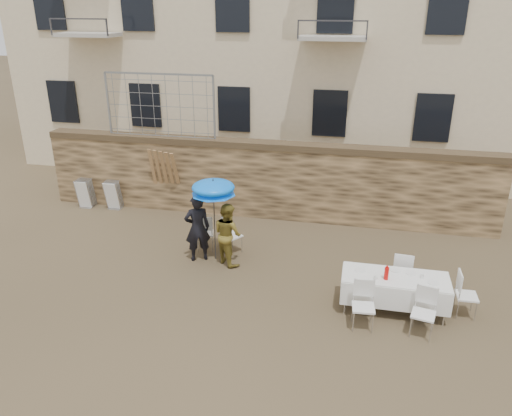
% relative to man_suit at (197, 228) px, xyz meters
% --- Properties ---
extents(ground, '(80.00, 80.00, 0.00)m').
position_rel_man_suit_xyz_m(ground, '(0.99, -1.99, -0.84)').
color(ground, brown).
rests_on(ground, ground).
extents(stone_wall, '(13.00, 0.50, 2.20)m').
position_rel_man_suit_xyz_m(stone_wall, '(0.99, 3.01, 0.26)').
color(stone_wall, brown).
rests_on(stone_wall, ground).
extents(chain_link_fence, '(3.20, 0.06, 1.80)m').
position_rel_man_suit_xyz_m(chain_link_fence, '(-2.01, 3.01, 2.26)').
color(chain_link_fence, gray).
rests_on(chain_link_fence, stone_wall).
extents(man_suit, '(0.73, 0.63, 1.68)m').
position_rel_man_suit_xyz_m(man_suit, '(0.00, 0.00, 0.00)').
color(man_suit, black).
rests_on(man_suit, ground).
extents(woman_dress, '(0.94, 0.92, 1.53)m').
position_rel_man_suit_xyz_m(woman_dress, '(0.75, 0.00, -0.08)').
color(woman_dress, '#A38B31').
rests_on(woman_dress, ground).
extents(umbrella, '(1.05, 1.05, 1.92)m').
position_rel_man_suit_xyz_m(umbrella, '(0.40, 0.10, 0.97)').
color(umbrella, '#3F3F44').
rests_on(umbrella, ground).
extents(couple_chair_left, '(0.59, 0.59, 0.96)m').
position_rel_man_suit_xyz_m(couple_chair_left, '(0.00, 0.55, -0.36)').
color(couple_chair_left, white).
rests_on(couple_chair_left, ground).
extents(couple_chair_right, '(0.67, 0.67, 0.96)m').
position_rel_man_suit_xyz_m(couple_chair_right, '(0.70, 0.55, -0.36)').
color(couple_chair_right, white).
rests_on(couple_chair_right, ground).
extents(banquet_table, '(2.10, 0.85, 0.78)m').
position_rel_man_suit_xyz_m(banquet_table, '(4.56, -1.22, -0.11)').
color(banquet_table, white).
rests_on(banquet_table, ground).
extents(soda_bottle, '(0.09, 0.09, 0.26)m').
position_rel_man_suit_xyz_m(soda_bottle, '(4.36, -1.37, 0.07)').
color(soda_bottle, red).
rests_on(soda_bottle, banquet_table).
extents(table_chair_front_left, '(0.52, 0.52, 0.96)m').
position_rel_man_suit_xyz_m(table_chair_front_left, '(3.96, -1.97, -0.36)').
color(table_chair_front_left, white).
rests_on(table_chair_front_left, ground).
extents(table_chair_front_right, '(0.58, 0.58, 0.96)m').
position_rel_man_suit_xyz_m(table_chair_front_right, '(5.06, -1.97, -0.36)').
color(table_chair_front_right, white).
rests_on(table_chair_front_right, ground).
extents(table_chair_back, '(0.52, 0.52, 0.96)m').
position_rel_man_suit_xyz_m(table_chair_back, '(4.76, -0.42, -0.36)').
color(table_chair_back, white).
rests_on(table_chair_back, ground).
extents(table_chair_side, '(0.49, 0.49, 0.96)m').
position_rel_man_suit_xyz_m(table_chair_side, '(5.96, -1.12, -0.36)').
color(table_chair_side, white).
rests_on(table_chair_side, ground).
extents(chair_stack_left, '(0.46, 0.47, 0.92)m').
position_rel_man_suit_xyz_m(chair_stack_left, '(-4.42, 2.66, -0.38)').
color(chair_stack_left, white).
rests_on(chair_stack_left, ground).
extents(chair_stack_right, '(0.46, 0.40, 0.92)m').
position_rel_man_suit_xyz_m(chair_stack_right, '(-3.52, 2.66, -0.38)').
color(chair_stack_right, white).
rests_on(chair_stack_right, ground).
extents(wood_planks, '(0.70, 0.20, 2.00)m').
position_rel_man_suit_xyz_m(wood_planks, '(-1.92, 2.73, 0.16)').
color(wood_planks, '#A37749').
rests_on(wood_planks, ground).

